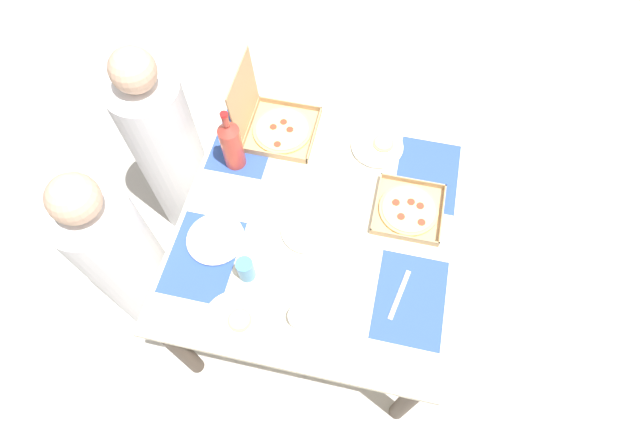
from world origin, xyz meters
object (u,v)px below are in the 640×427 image
plate_far_right (307,230)px  plate_far_left (216,239)px  pizza_box_center (274,123)px  soda_bottle (231,144)px  plate_near_left (378,146)px  pizza_box_corner_left (408,210)px  condiment_bowl (300,317)px  diner_right_seat (170,153)px  cup_dark (246,269)px  cup_clear_left (246,96)px  plate_middle (234,320)px  diner_left_seat (126,260)px

plate_far_right → plate_far_left: same height
pizza_box_center → soda_bottle: bearing=149.6°
plate_near_left → plate_far_right: bearing=155.8°
plate_far_left → soda_bottle: soda_bottle is taller
plate_near_left → pizza_box_corner_left: bearing=-149.1°
condiment_bowl → pizza_box_corner_left: bearing=-31.5°
plate_far_right → diner_right_seat: bearing=64.4°
cup_dark → cup_clear_left: bearing=16.5°
pizza_box_corner_left → plate_middle: (-0.60, 0.57, -0.00)m
plate_far_left → diner_left_seat: 0.51m
plate_near_left → cup_clear_left: 0.65m
plate_far_left → diner_right_seat: size_ratio=0.19×
plate_near_left → plate_middle: bearing=156.3°
cup_clear_left → soda_bottle: bearing=-172.0°
cup_dark → condiment_bowl: (-0.13, -0.24, -0.04)m
plate_middle → plate_near_left: bearing=-23.7°
plate_far_left → plate_near_left: bearing=-43.5°
condiment_bowl → diner_left_seat: diner_left_seat is taller
soda_bottle → cup_dark: size_ratio=2.94×
condiment_bowl → plate_middle: bearing=104.1°
pizza_box_corner_left → cup_dark: size_ratio=2.53×
pizza_box_corner_left → cup_clear_left: cup_clear_left is taller
plate_far_right → plate_near_left: bearing=-24.2°
diner_left_seat → diner_right_seat: size_ratio=0.96×
plate_middle → cup_dark: size_ratio=2.01×
plate_far_right → cup_dark: cup_dark is taller
soda_bottle → diner_left_seat: (-0.46, 0.41, -0.37)m
plate_far_right → condiment_bowl: (-0.36, -0.06, 0.01)m
soda_bottle → cup_dark: (-0.50, -0.20, -0.08)m
pizza_box_corner_left → diner_right_seat: bearing=80.5°
pizza_box_corner_left → plate_far_left: (-0.30, 0.73, -0.00)m
cup_clear_left → cup_dark: (-0.83, -0.24, 0.01)m
plate_far_right → plate_far_left: size_ratio=0.91×
plate_middle → diner_left_seat: bearing=69.9°
plate_far_right → cup_dark: bearing=142.1°
pizza_box_center → plate_far_right: pizza_box_center is taller
pizza_box_corner_left → condiment_bowl: 0.63m
pizza_box_corner_left → cup_dark: cup_dark is taller
pizza_box_center → diner_right_seat: diner_right_seat is taller
cup_clear_left → plate_far_left: bearing=-173.6°
pizza_box_center → cup_dark: 0.70m
diner_right_seat → plate_far_left: bearing=-138.3°
plate_near_left → diner_right_seat: bearing=95.4°
cup_clear_left → condiment_bowl: bearing=-153.1°
cup_dark → plate_near_left: bearing=-29.2°
pizza_box_center → cup_clear_left: bearing=53.1°
cup_clear_left → cup_dark: size_ratio=0.89×
cup_dark → condiment_bowl: cup_dark is taller
plate_near_left → condiment_bowl: condiment_bowl is taller
soda_bottle → cup_dark: bearing=-158.3°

